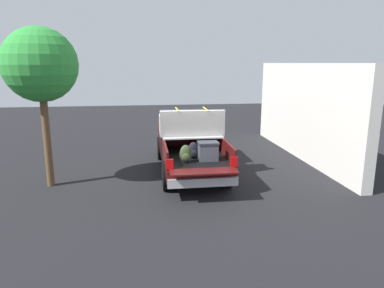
{
  "coord_description": "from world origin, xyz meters",
  "views": [
    {
      "loc": [
        -11.7,
        1.52,
        3.67
      ],
      "look_at": [
        -0.6,
        0.0,
        1.1
      ],
      "focal_mm": 33.2,
      "sensor_mm": 36.0,
      "label": 1
    }
  ],
  "objects": [
    {
      "name": "tree_background",
      "position": [
        -0.9,
        4.4,
        3.59
      ],
      "size": [
        2.13,
        2.13,
        4.68
      ],
      "color": "brown",
      "rests_on": "ground_plane"
    },
    {
      "name": "building_facade",
      "position": [
        1.39,
        -4.66,
        1.83
      ],
      "size": [
        8.79,
        0.36,
        3.66
      ],
      "primitive_type": "cube",
      "color": "silver",
      "rests_on": "ground_plane"
    },
    {
      "name": "pickup_truck",
      "position": [
        0.37,
        -0.0,
        0.98
      ],
      "size": [
        6.05,
        2.06,
        2.23
      ],
      "color": "#470F0F",
      "rests_on": "ground_plane"
    },
    {
      "name": "ground_plane",
      "position": [
        0.0,
        0.0,
        0.0
      ],
      "size": [
        40.0,
        40.0,
        0.0
      ],
      "primitive_type": "plane",
      "color": "black"
    }
  ]
}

